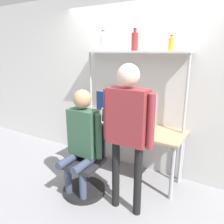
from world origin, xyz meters
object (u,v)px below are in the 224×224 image
(laptop, at_px, (109,121))
(person_standing, at_px, (128,122))
(person_seated, at_px, (82,135))
(cell_phone, at_px, (124,128))
(bottle_clear, at_px, (103,42))
(bottle_red, at_px, (135,41))
(office_chair, at_px, (85,172))
(bottle_amber, at_px, (171,44))
(monitor, at_px, (112,104))

(laptop, height_order, person_standing, person_standing)
(person_seated, relative_size, person_standing, 0.81)
(cell_phone, xyz_separation_m, bottle_clear, (-0.50, 0.26, 1.19))
(laptop, height_order, bottle_red, bottle_red)
(cell_phone, relative_size, office_chair, 0.16)
(laptop, distance_m, person_standing, 0.93)
(person_seated, relative_size, bottle_amber, 7.42)
(person_standing, xyz_separation_m, bottle_red, (-0.35, 0.86, 0.85))
(person_standing, bearing_deg, bottle_clear, 134.93)
(person_seated, height_order, bottle_clear, bottle_clear)
(laptop, relative_size, person_standing, 0.19)
(laptop, height_order, office_chair, laptop)
(person_standing, bearing_deg, laptop, 134.59)
(bottle_red, height_order, bottle_clear, bottle_red)
(bottle_red, bearing_deg, cell_phone, -92.62)
(person_seated, bearing_deg, bottle_amber, 47.75)
(monitor, xyz_separation_m, person_seated, (0.07, -0.86, -0.22))
(laptop, relative_size, bottle_clear, 1.16)
(monitor, distance_m, bottle_red, 0.99)
(office_chair, bearing_deg, laptop, 89.31)
(laptop, relative_size, office_chair, 0.37)
(cell_phone, bearing_deg, monitor, 144.29)
(laptop, bearing_deg, person_seated, -90.32)
(laptop, distance_m, bottle_red, 1.19)
(bottle_red, bearing_deg, person_standing, -68.10)
(office_chair, bearing_deg, person_seated, -85.74)
(person_standing, xyz_separation_m, bottle_amber, (0.16, 0.86, 0.81))
(office_chair, relative_size, bottle_amber, 4.87)
(monitor, height_order, bottle_amber, bottle_amber)
(person_standing, relative_size, bottle_red, 5.86)
(office_chair, xyz_separation_m, person_standing, (0.63, -0.04, 0.83))
(bottle_clear, bearing_deg, office_chair, -74.47)
(office_chair, distance_m, person_standing, 1.04)
(monitor, distance_m, office_chair, 1.11)
(bottle_clear, bearing_deg, person_seated, -75.06)
(monitor, distance_m, person_standing, 1.11)
(laptop, relative_size, bottle_red, 1.14)
(bottle_red, bearing_deg, office_chair, -109.23)
(person_seated, height_order, bottle_amber, bottle_amber)
(office_chair, bearing_deg, bottle_clear, 105.53)
(person_seated, bearing_deg, office_chair, 94.26)
(monitor, relative_size, laptop, 1.79)
(monitor, relative_size, office_chair, 0.65)
(person_standing, bearing_deg, person_seated, -179.63)
(monitor, height_order, bottle_clear, bottle_clear)
(cell_phone, distance_m, office_chair, 0.80)
(person_seated, distance_m, bottle_clear, 1.45)
(monitor, height_order, cell_phone, monitor)
(laptop, xyz_separation_m, person_standing, (0.63, -0.64, 0.27))
(bottle_red, xyz_separation_m, bottle_clear, (-0.51, 0.00, -0.00))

